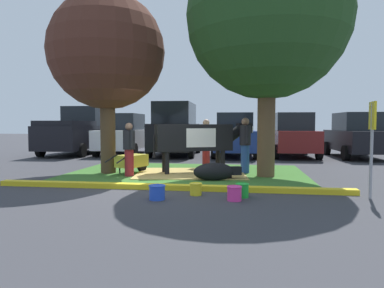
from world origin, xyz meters
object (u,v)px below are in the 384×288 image
at_px(shade_tree_right, 268,18).
at_px(suv_black, 175,129).
at_px(cow_holstein, 197,138).
at_px(sedan_silver, 357,136).
at_px(parking_sign, 372,130).
at_px(pickup_truck_black, 78,132).
at_px(bucket_pink, 234,193).
at_px(person_visitor_near, 129,148).
at_px(person_handler, 245,143).
at_px(bucket_blue, 157,192).
at_px(bucket_green, 242,190).
at_px(hatchback_white, 124,135).
at_px(shade_tree_left, 107,52).
at_px(person_visitor_far, 206,142).
at_px(sedan_red, 292,135).
at_px(sedan_blue, 235,135).
at_px(wheelbarrow, 132,161).
at_px(calf_lying, 215,172).
at_px(bucket_yellow, 196,189).

relative_size(shade_tree_right, suv_black, 1.46).
height_order(cow_holstein, sedan_silver, sedan_silver).
distance_m(cow_holstein, parking_sign, 5.05).
distance_m(pickup_truck_black, suv_black, 5.04).
bearing_deg(cow_holstein, bucket_pink, -71.47).
distance_m(person_visitor_near, parking_sign, 6.21).
distance_m(cow_holstein, person_handler, 1.49).
height_order(person_visitor_near, bucket_blue, person_visitor_near).
relative_size(bucket_green, hatchback_white, 0.06).
xyz_separation_m(shade_tree_left, hatchback_white, (-1.77, 6.54, -2.70)).
height_order(person_visitor_far, sedan_red, sedan_red).
distance_m(bucket_blue, hatchback_white, 10.81).
bearing_deg(hatchback_white, cow_holstein, -54.00).
height_order(person_visitor_near, pickup_truck_black, pickup_truck_black).
height_order(person_visitor_near, parking_sign, parking_sign).
bearing_deg(hatchback_white, suv_black, -2.57).
bearing_deg(sedan_blue, cow_holstein, -99.79).
bearing_deg(person_handler, suv_black, 119.48).
xyz_separation_m(person_handler, bucket_green, (-0.08, -3.53, -0.77)).
bearing_deg(parking_sign, bucket_blue, -170.85).
bearing_deg(shade_tree_right, pickup_truck_black, 143.67).
bearing_deg(pickup_truck_black, suv_black, -1.23).
xyz_separation_m(parking_sign, pickup_truck_black, (-10.84, 9.25, -0.28)).
relative_size(bucket_pink, suv_black, 0.07).
height_order(sedan_blue, sedan_silver, same).
height_order(wheelbarrow, bucket_green, wheelbarrow).
bearing_deg(sedan_red, pickup_truck_black, 179.96).
relative_size(hatchback_white, sedan_blue, 1.00).
height_order(bucket_green, sedan_red, sedan_red).
relative_size(cow_holstein, sedan_red, 0.68).
bearing_deg(person_visitor_far, parking_sign, -49.77).
relative_size(person_visitor_near, wheelbarrow, 0.98).
distance_m(hatchback_white, sedan_silver, 10.92).
relative_size(calf_lying, bucket_blue, 3.90).
bearing_deg(cow_holstein, bucket_green, -67.43).
bearing_deg(bucket_pink, person_visitor_far, 102.15).
bearing_deg(cow_holstein, suv_black, 106.93).
height_order(cow_holstein, wheelbarrow, cow_holstein).
relative_size(person_visitor_near, bucket_green, 5.36).
bearing_deg(person_handler, parking_sign, -52.93).
bearing_deg(shade_tree_right, sedan_silver, 55.49).
relative_size(parking_sign, bucket_green, 6.81).
height_order(suv_black, sedan_red, suv_black).
relative_size(shade_tree_left, person_visitor_far, 3.25).
bearing_deg(sedan_blue, suv_black, 177.08).
height_order(parking_sign, bucket_yellow, parking_sign).
bearing_deg(person_handler, pickup_truck_black, 144.52).
height_order(person_visitor_far, parking_sign, parking_sign).
bearing_deg(sedan_silver, hatchback_white, 179.16).
height_order(bucket_blue, sedan_blue, sedan_blue).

